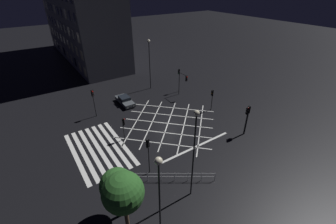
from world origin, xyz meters
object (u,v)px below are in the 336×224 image
object	(u,v)px
traffic_light_median_south	(124,124)
traffic_light_median_north	(212,96)
street_tree_far	(117,185)
waiting_car	(125,100)
traffic_light_sw_main	(93,98)
traffic_light_ne_cross	(248,115)
street_lamp_west	(159,182)
traffic_light_ne_main	(247,115)
street_lamp_far	(149,55)
street_tree_near	(123,193)
traffic_light_nw_main	(183,80)
traffic_light_nw_cross	(179,76)
traffic_light_se_main	(148,149)
street_lamp_east	(194,144)

from	to	relation	value
traffic_light_median_south	traffic_light_median_north	distance (m)	14.40
street_tree_far	waiting_car	bearing A→B (deg)	154.72
traffic_light_sw_main	traffic_light_ne_cross	bearing A→B (deg)	43.86
traffic_light_sw_main	street_lamp_west	size ratio (longest dim) A/B	0.54
traffic_light_median_north	street_tree_far	xyz separation A→B (m)	(9.28, -19.17, 1.21)
traffic_light_ne_main	street_lamp_west	xyz separation A→B (m)	(5.46, -16.44, 3.02)
street_tree_far	traffic_light_median_north	bearing A→B (deg)	115.83
waiting_car	street_lamp_far	bearing A→B (deg)	114.18
traffic_light_ne_cross	street_lamp_west	bearing A→B (deg)	17.82
street_lamp_west	street_tree_near	bearing A→B (deg)	-131.49
traffic_light_ne_cross	traffic_light_median_north	bearing A→B (deg)	-96.49
traffic_light_ne_cross	traffic_light_nw_main	bearing A→B (deg)	-89.97
traffic_light_median_south	traffic_light_median_north	bearing A→B (deg)	-1.88
traffic_light_nw_cross	street_lamp_far	distance (m)	6.30
traffic_light_median_south	traffic_light_se_main	xyz separation A→B (m)	(6.70, -0.30, 0.83)
street_tree_near	traffic_light_ne_cross	bearing A→B (deg)	100.77
street_lamp_east	street_tree_far	size ratio (longest dim) A/B	1.81
traffic_light_se_main	traffic_light_nw_main	bearing A→B (deg)	-48.13
traffic_light_ne_cross	waiting_car	bearing A→B (deg)	-60.29
traffic_light_median_north	street_lamp_west	bearing A→B (deg)	36.04
traffic_light_median_south	street_lamp_east	size ratio (longest dim) A/B	0.35
traffic_light_ne_cross	street_tree_far	world-z (taller)	street_tree_far
traffic_light_ne_cross	traffic_light_se_main	world-z (taller)	traffic_light_se_main
traffic_light_sw_main	traffic_light_median_north	size ratio (longest dim) A/B	1.26
traffic_light_se_main	waiting_car	bearing A→B (deg)	-15.53
traffic_light_se_main	street_tree_near	bearing A→B (deg)	134.86
traffic_light_ne_cross	street_lamp_east	xyz separation A→B (m)	(3.60, -11.96, 3.03)
street_tree_near	traffic_light_median_south	bearing A→B (deg)	156.58
traffic_light_ne_cross	traffic_light_sw_main	bearing A→B (deg)	-46.14
traffic_light_ne_cross	street_lamp_far	bearing A→B (deg)	-81.62
traffic_light_median_south	traffic_light_nw_cross	distance (m)	16.19
street_lamp_far	traffic_light_ne_main	bearing A→B (deg)	8.48
traffic_light_sw_main	traffic_light_nw_main	size ratio (longest dim) A/B	1.02
traffic_light_ne_main	street_lamp_west	distance (m)	17.59
traffic_light_nw_main	traffic_light_median_north	distance (m)	6.28
street_lamp_east	traffic_light_nw_cross	bearing A→B (deg)	146.65
traffic_light_se_main	street_tree_far	distance (m)	5.45
traffic_light_ne_cross	traffic_light_nw_cross	distance (m)	15.53
traffic_light_median_south	street_lamp_far	size ratio (longest dim) A/B	0.36
traffic_light_median_south	waiting_car	distance (m)	9.95
street_tree_near	traffic_light_sw_main	bearing A→B (deg)	168.95
traffic_light_nw_main	street_tree_far	size ratio (longest dim) A/B	0.84
traffic_light_median_south	traffic_light_sw_main	xyz separation A→B (m)	(-7.60, -1.19, 0.82)
traffic_light_median_south	street_tree_far	world-z (taller)	street_tree_far
traffic_light_se_main	street_lamp_east	bearing A→B (deg)	-157.71
traffic_light_ne_cross	street_lamp_east	distance (m)	12.85
traffic_light_ne_main	waiting_car	distance (m)	19.19
traffic_light_median_south	street_tree_far	distance (m)	10.95
traffic_light_median_north	waiting_car	bearing A→B (deg)	-42.27
traffic_light_nw_main	traffic_light_sw_main	bearing A→B (deg)	-97.29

